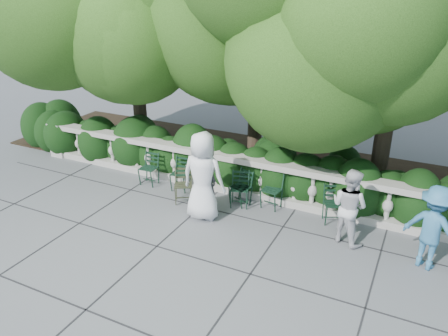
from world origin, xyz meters
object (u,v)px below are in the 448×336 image
at_px(chair_c, 236,206).
at_px(person_businessman, 203,176).
at_px(chair_e, 239,209).
at_px(chair_a, 147,186).
at_px(chair_f, 333,225).
at_px(chair_b, 178,192).
at_px(chair_weathered, 184,205).
at_px(chair_d, 268,210).
at_px(person_casual_man, 349,206).
at_px(person_older_blue, 433,228).
at_px(person_woman_grey, 205,179).

bearing_deg(chair_c, person_businessman, -101.41).
xyz_separation_m(chair_c, chair_e, (0.11, -0.08, 0.00)).
height_order(chair_a, chair_f, same).
height_order(chair_e, chair_f, same).
distance_m(chair_a, chair_b, 0.90).
height_order(chair_b, chair_weathered, same).
xyz_separation_m(chair_d, person_casual_man, (1.84, -0.50, 0.78)).
distance_m(chair_a, chair_weathered, 1.42).
distance_m(chair_b, person_older_blue, 5.73).
relative_size(chair_c, person_businessman, 0.43).
relative_size(chair_b, person_older_blue, 0.52).
height_order(chair_b, person_older_blue, person_older_blue).
bearing_deg(person_businessman, chair_weathered, -24.48).
distance_m(chair_a, chair_c, 2.48).
height_order(chair_weathered, person_casual_man, person_casual_man).
height_order(chair_b, person_casual_man, person_casual_man).
relative_size(person_woman_grey, person_casual_man, 1.00).
relative_size(chair_c, chair_f, 1.00).
xyz_separation_m(person_businessman, person_woman_grey, (-0.10, 0.30, -0.20)).
height_order(person_woman_grey, person_older_blue, person_older_blue).
xyz_separation_m(chair_b, chair_d, (2.31, 0.13, 0.00)).
distance_m(chair_e, person_businessman, 1.31).
relative_size(chair_d, chair_weathered, 1.00).
distance_m(chair_d, person_businessman, 1.78).
bearing_deg(chair_d, chair_f, 5.72).
distance_m(person_businessman, person_casual_man, 3.05).
height_order(chair_e, person_older_blue, person_older_blue).
bearing_deg(chair_e, person_casual_man, -22.84).
distance_m(chair_weathered, person_older_blue, 5.25).
bearing_deg(person_casual_man, chair_b, 18.61).
distance_m(chair_c, person_older_blue, 4.18).
distance_m(chair_weathered, person_casual_man, 3.78).
bearing_deg(chair_b, chair_weathered, -53.44).
bearing_deg(chair_b, person_woman_grey, -30.19).
height_order(chair_f, person_woman_grey, person_woman_grey).
bearing_deg(chair_d, person_casual_man, -8.54).
relative_size(chair_f, person_older_blue, 0.52).
distance_m(chair_d, chair_e, 0.67).
xyz_separation_m(person_businessman, person_older_blue, (4.51, 0.21, -0.18)).
distance_m(chair_e, chair_weathered, 1.29).
height_order(chair_c, person_older_blue, person_older_blue).
height_order(chair_c, person_casual_man, person_casual_man).
bearing_deg(chair_d, person_businessman, -135.48).
xyz_separation_m(chair_e, person_casual_man, (2.47, -0.25, 0.78)).
bearing_deg(chair_a, chair_c, -1.58).
distance_m(chair_weathered, person_woman_grey, 0.97).
height_order(chair_c, chair_f, same).
xyz_separation_m(chair_a, chair_e, (2.58, -0.05, 0.00)).
relative_size(chair_weathered, person_casual_man, 0.54).
height_order(chair_f, person_businessman, person_businessman).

